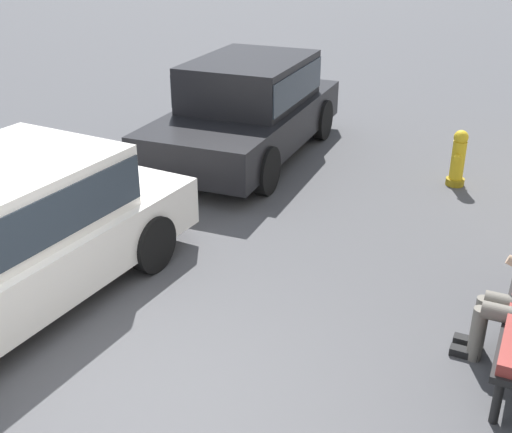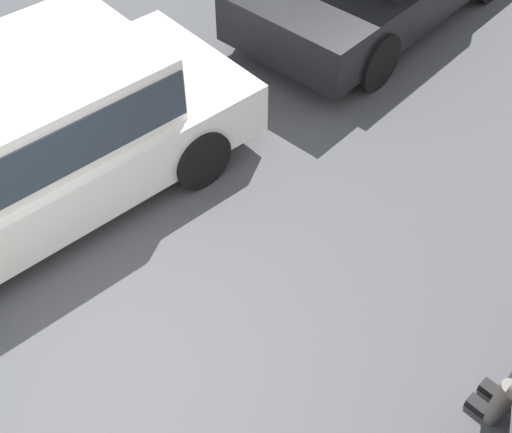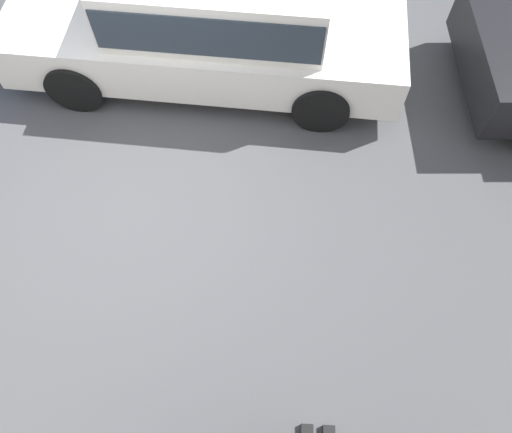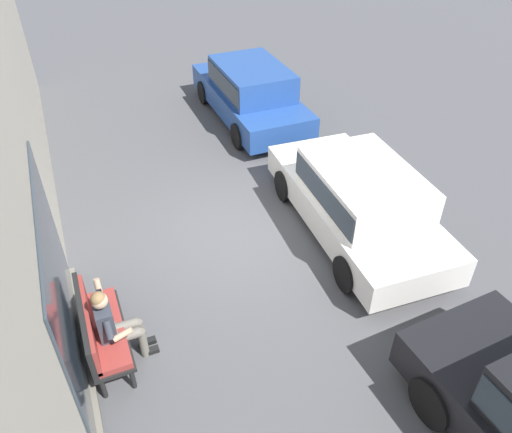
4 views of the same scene
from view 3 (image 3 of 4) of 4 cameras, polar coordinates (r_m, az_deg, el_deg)
ground_plane at (r=5.39m, az=-13.22°, el=2.47°), size 60.00×60.00×0.00m
parked_car_mid at (r=5.93m, az=-5.05°, el=22.62°), size 4.49×2.10×1.42m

